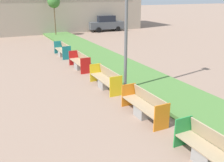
% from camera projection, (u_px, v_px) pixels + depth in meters
% --- Properties ---
extents(planter_grass_strip, '(2.80, 120.00, 0.18)m').
position_uv_depth(planter_grass_strip, '(170.00, 93.00, 11.96)').
color(planter_grass_strip, '#4C7A38').
rests_on(planter_grass_strip, ground).
extents(bench_green_frame, '(0.65, 2.00, 0.94)m').
position_uv_depth(bench_green_frame, '(208.00, 151.00, 7.09)').
color(bench_green_frame, gray).
rests_on(bench_green_frame, ground).
extents(bench_orange_frame, '(0.65, 2.31, 0.94)m').
position_uv_depth(bench_orange_frame, '(144.00, 107.00, 9.78)').
color(bench_orange_frame, gray).
rests_on(bench_orange_frame, ground).
extents(bench_yellow_frame, '(0.65, 2.42, 0.94)m').
position_uv_depth(bench_yellow_frame, '(106.00, 81.00, 12.73)').
color(bench_yellow_frame, gray).
rests_on(bench_yellow_frame, ground).
extents(bench_red_frame, '(0.65, 2.22, 0.94)m').
position_uv_depth(bench_red_frame, '(80.00, 63.00, 15.93)').
color(bench_red_frame, gray).
rests_on(bench_red_frame, ground).
extents(bench_teal_frame, '(0.65, 2.31, 0.94)m').
position_uv_depth(bench_teal_frame, '(63.00, 51.00, 19.16)').
color(bench_teal_frame, gray).
rests_on(bench_teal_frame, ground).
extents(sapling_tree_far, '(1.29, 1.29, 4.20)m').
position_uv_depth(sapling_tree_far, '(54.00, 2.00, 27.02)').
color(sapling_tree_far, brown).
rests_on(sapling_tree_far, ground).
extents(parked_car_distant, '(4.32, 2.07, 1.86)m').
position_uv_depth(parked_car_distant, '(105.00, 23.00, 31.69)').
color(parked_car_distant, '#474C51').
rests_on(parked_car_distant, ground).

